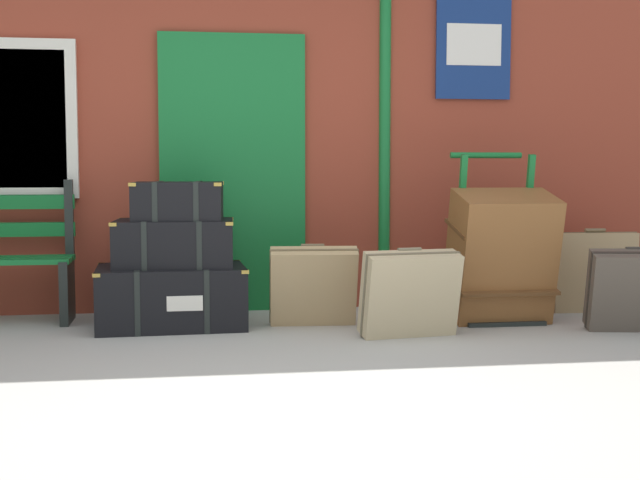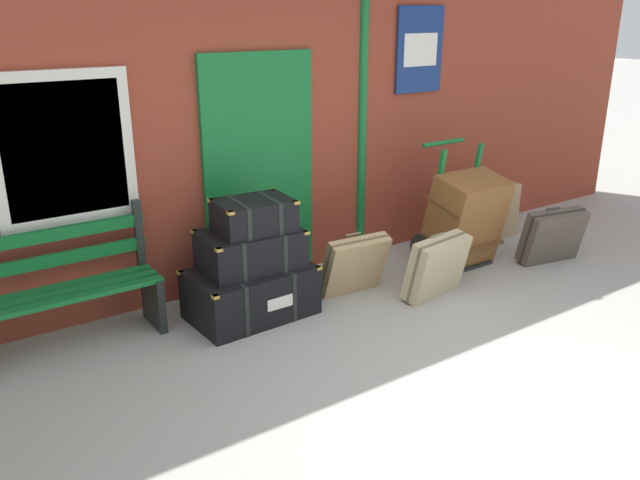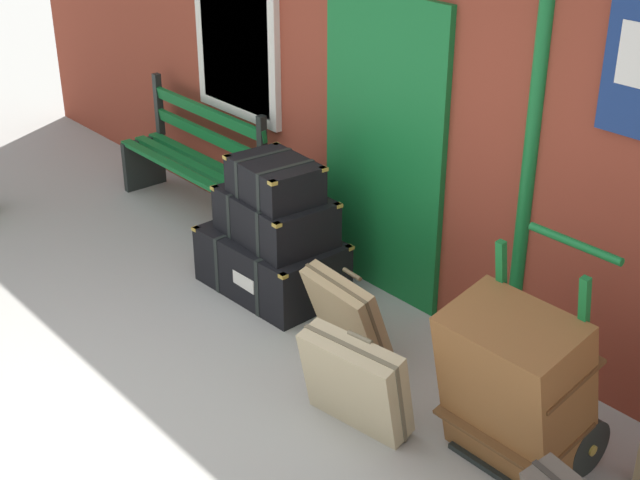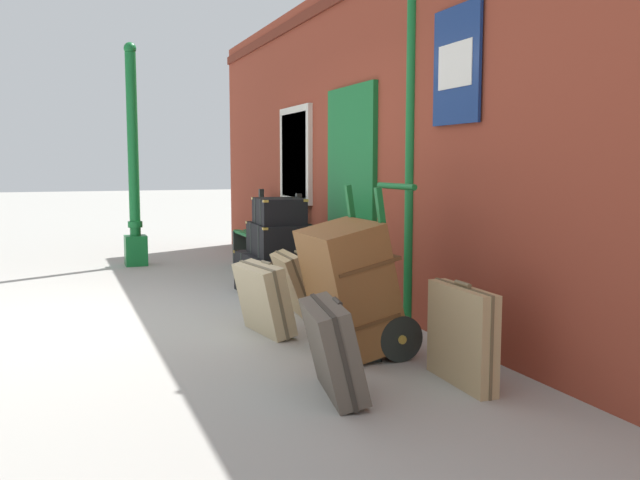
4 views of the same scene
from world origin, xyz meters
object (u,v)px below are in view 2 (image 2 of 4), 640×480
object	(u,v)px
large_brown_trunk	(465,220)
suitcase_oxblood	(437,267)
platform_bench	(49,294)
suitcase_caramel	(495,213)
porters_trolley	(451,234)
suitcase_tan	(354,265)
steamer_trunk_base	(251,292)
suitcase_slate	(552,236)
steamer_trunk_middle	(251,249)
steamer_trunk_top	(254,215)

from	to	relation	value
large_brown_trunk	suitcase_oxblood	bearing A→B (deg)	-151.90
platform_bench	suitcase_caramel	world-z (taller)	platform_bench
porters_trolley	suitcase_oxblood	size ratio (longest dim) A/B	1.83
platform_bench	suitcase_tan	world-z (taller)	platform_bench
platform_bench	steamer_trunk_base	xyz separation A→B (m)	(1.50, -0.35, -0.23)
suitcase_tan	porters_trolley	bearing A→B (deg)	5.44
suitcase_tan	platform_bench	bearing A→B (deg)	168.49
platform_bench	suitcase_tan	bearing A→B (deg)	-11.51
platform_bench	suitcase_tan	xyz separation A→B (m)	(2.46, -0.50, -0.16)
suitcase_slate	porters_trolley	bearing A→B (deg)	141.94
steamer_trunk_base	suitcase_oxblood	bearing A→B (deg)	-21.40
suitcase_oxblood	suitcase_slate	distance (m)	1.56
steamer_trunk_middle	suitcase_tan	xyz separation A→B (m)	(0.94, -0.17, -0.30)
platform_bench	steamer_trunk_middle	bearing A→B (deg)	-12.13
platform_bench	steamer_trunk_base	bearing A→B (deg)	-13.20
suitcase_caramel	platform_bench	bearing A→B (deg)	177.79
steamer_trunk_base	suitcase_oxblood	xyz separation A→B (m)	(1.54, -0.60, 0.07)
platform_bench	steamer_trunk_base	size ratio (longest dim) A/B	1.55
suitcase_oxblood	steamer_trunk_middle	bearing A→B (deg)	157.49
steamer_trunk_top	suitcase_caramel	world-z (taller)	steamer_trunk_top
steamer_trunk_middle	suitcase_slate	size ratio (longest dim) A/B	1.19
large_brown_trunk	suitcase_tan	world-z (taller)	large_brown_trunk
steamer_trunk_middle	suitcase_slate	bearing A→B (deg)	-12.35
porters_trolley	suitcase_tan	xyz separation A→B (m)	(-1.33, -0.13, 0.01)
steamer_trunk_middle	platform_bench	bearing A→B (deg)	167.87
suitcase_caramel	steamer_trunk_middle	bearing A→B (deg)	-177.33
steamer_trunk_middle	suitcase_slate	distance (m)	3.16
suitcase_tan	suitcase_slate	bearing A→B (deg)	-13.16
suitcase_oxblood	porters_trolley	bearing A→B (deg)	37.18
steamer_trunk_top	large_brown_trunk	world-z (taller)	steamer_trunk_top
platform_bench	steamer_trunk_top	world-z (taller)	platform_bench
platform_bench	suitcase_tan	distance (m)	2.52
large_brown_trunk	suitcase_caramel	bearing A→B (deg)	22.74
steamer_trunk_middle	steamer_trunk_top	distance (m)	0.29
platform_bench	suitcase_slate	world-z (taller)	platform_bench
suitcase_tan	suitcase_caramel	size ratio (longest dim) A/B	0.93
steamer_trunk_top	large_brown_trunk	bearing A→B (deg)	-5.06
steamer_trunk_top	suitcase_tan	size ratio (longest dim) A/B	1.04
steamer_trunk_top	suitcase_caramel	xyz separation A→B (m)	(3.12, 0.17, -0.57)
steamer_trunk_middle	suitcase_caramel	bearing A→B (deg)	2.67
porters_trolley	suitcase_oxblood	bearing A→B (deg)	-142.82
steamer_trunk_base	steamer_trunk_top	xyz separation A→B (m)	(0.06, 0.00, 0.66)
steamer_trunk_top	large_brown_trunk	size ratio (longest dim) A/B	0.67
steamer_trunk_middle	suitcase_caramel	distance (m)	3.16
steamer_trunk_middle	suitcase_tan	world-z (taller)	steamer_trunk_middle
steamer_trunk_middle	suitcase_tan	size ratio (longest dim) A/B	1.36
porters_trolley	suitcase_caramel	xyz separation A→B (m)	(0.87, 0.19, 0.03)
steamer_trunk_base	suitcase_tan	bearing A→B (deg)	-8.86
porters_trolley	suitcase_oxblood	world-z (taller)	porters_trolley
suitcase_caramel	suitcase_slate	world-z (taller)	suitcase_caramel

